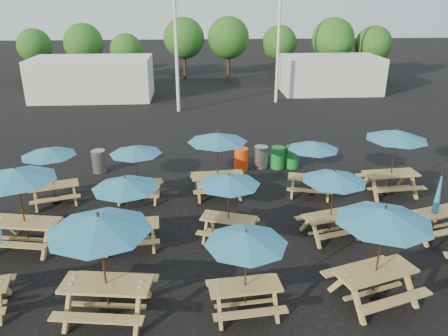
{
  "coord_description": "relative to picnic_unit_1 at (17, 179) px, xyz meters",
  "views": [
    {
      "loc": [
        -0.97,
        -12.82,
        6.86
      ],
      "look_at": [
        0.0,
        1.5,
        1.1
      ],
      "focal_mm": 35.0,
      "sensor_mm": 36.0,
      "label": 1
    }
  ],
  "objects": [
    {
      "name": "tree_7",
      "position": [
        19.53,
        24.42,
        0.86
      ],
      "size": [
        2.95,
        2.95,
        4.48
      ],
      "color": "#382314",
      "rests_on": "ground"
    },
    {
      "name": "tree_6",
      "position": [
        16.13,
        24.39,
        1.29
      ],
      "size": [
        3.38,
        3.38,
        5.13
      ],
      "color": "#382314",
      "rests_on": "ground"
    },
    {
      "name": "picnic_unit_7",
      "position": [
        5.84,
        0.07,
        -0.34
      ],
      "size": [
        2.33,
        2.33,
        2.08
      ],
      "rotation": [
        0.0,
        0.0,
        -0.33
      ],
      "color": "tan",
      "rests_on": "ground"
    },
    {
      "name": "picnic_unit_13",
      "position": [
        12.05,
        -0.1,
        -1.22
      ],
      "size": [
        2.08,
        1.92,
        2.22
      ],
      "rotation": [
        0.0,
        0.0,
        0.27
      ],
      "color": "tan",
      "rests_on": "ground"
    },
    {
      "name": "picnic_unit_2",
      "position": [
        -0.04,
        2.85,
        -0.34
      ],
      "size": [
        2.3,
        2.3,
        2.08
      ],
      "rotation": [
        0.0,
        0.0,
        0.31
      ],
      "color": "tan",
      "rests_on": "ground"
    },
    {
      "name": "tree_3",
      "position": [
        4.15,
        26.21,
        1.27
      ],
      "size": [
        3.36,
        3.36,
        5.09
      ],
      "color": "#382314",
      "rests_on": "ground"
    },
    {
      "name": "waste_bin_4",
      "position": [
        8.96,
        5.63,
        -1.67
      ],
      "size": [
        0.57,
        0.57,
        0.92
      ],
      "primitive_type": "cylinder",
      "color": "#177F2D",
      "rests_on": "ground"
    },
    {
      "name": "event_tent_1",
      "position": [
        14.9,
        20.5,
        -0.83
      ],
      "size": [
        7.0,
        4.0,
        2.6
      ],
      "primitive_type": "cube",
      "color": "silver",
      "rests_on": "ground"
    },
    {
      "name": "tree_4",
      "position": [
        7.8,
        25.75,
        1.32
      ],
      "size": [
        3.41,
        3.41,
        5.17
      ],
      "color": "#382314",
      "rests_on": "ground"
    },
    {
      "name": "event_tent_0",
      "position": [
        -2.1,
        19.5,
        -0.73
      ],
      "size": [
        8.0,
        4.0,
        2.8
      ],
      "primitive_type": "cube",
      "color": "silver",
      "rests_on": "ground"
    },
    {
      "name": "mast_1",
      "position": [
        10.4,
        17.5,
        3.87
      ],
      "size": [
        0.2,
        0.2,
        12.0
      ],
      "primitive_type": "cylinder",
      "color": "silver",
      "rests_on": "ground"
    },
    {
      "name": "picnic_unit_4",
      "position": [
        2.96,
        -0.14,
        -0.28
      ],
      "size": [
        2.06,
        2.06,
        2.15
      ],
      "rotation": [
        0.0,
        0.0,
        0.09
      ],
      "color": "tan",
      "rests_on": "ground"
    },
    {
      "name": "picnic_unit_10",
      "position": [
        8.9,
        0.0,
        -0.3
      ],
      "size": [
        2.31,
        2.31,
        2.13
      ],
      "rotation": [
        0.0,
        0.0,
        0.27
      ],
      "color": "tan",
      "rests_on": "ground"
    },
    {
      "name": "waste_bin_3",
      "position": [
        8.34,
        5.6,
        -1.67
      ],
      "size": [
        0.57,
        0.57,
        0.92
      ],
      "primitive_type": "cylinder",
      "color": "#177F2D",
      "rests_on": "ground"
    },
    {
      "name": "ground",
      "position": [
        5.9,
        1.5,
        -2.13
      ],
      "size": [
        120.0,
        120.0,
        0.0
      ],
      "primitive_type": "plane",
      "color": "black",
      "rests_on": "ground"
    },
    {
      "name": "mast_0",
      "position": [
        3.9,
        15.5,
        3.87
      ],
      "size": [
        0.2,
        0.2,
        12.0
      ],
      "primitive_type": "cylinder",
      "color": "silver",
      "rests_on": "ground"
    },
    {
      "name": "picnic_unit_6",
      "position": [
        5.96,
        -3.18,
        -0.32
      ],
      "size": [
        2.03,
        2.03,
        2.11
      ],
      "rotation": [
        0.0,
        0.0,
        0.1
      ],
      "color": "tan",
      "rests_on": "ground"
    },
    {
      "name": "picnic_unit_9",
      "position": [
        9.08,
        -2.99,
        -0.0
      ],
      "size": [
        2.73,
        2.73,
        2.47
      ],
      "rotation": [
        0.0,
        0.0,
        0.31
      ],
      "color": "tan",
      "rests_on": "ground"
    },
    {
      "name": "picnic_unit_1",
      "position": [
        0.0,
        0.0,
        0.0
      ],
      "size": [
        2.53,
        2.53,
        2.47
      ],
      "rotation": [
        0.0,
        0.0,
        -0.18
      ],
      "color": "tan",
      "rests_on": "ground"
    },
    {
      "name": "waste_bin_0",
      "position": [
        0.94,
        5.67,
        -1.67
      ],
      "size": [
        0.57,
        0.57,
        0.92
      ],
      "primitive_type": "cylinder",
      "color": "gray",
      "rests_on": "ground"
    },
    {
      "name": "tree_5",
      "position": [
        12.12,
        26.17,
        0.84
      ],
      "size": [
        2.94,
        2.94,
        4.45
      ],
      "color": "#382314",
      "rests_on": "ground"
    },
    {
      "name": "tree_2",
      "position": [
        -0.49,
        25.15,
        0.49
      ],
      "size": [
        2.59,
        2.59,
        3.93
      ],
      "color": "#382314",
      "rests_on": "ground"
    },
    {
      "name": "picnic_unit_5",
      "position": [
        2.86,
        2.93,
        -0.36
      ],
      "size": [
        1.9,
        1.9,
        2.05
      ],
      "rotation": [
        0.0,
        0.0,
        -0.05
      ],
      "color": "tan",
      "rests_on": "ground"
    },
    {
      "name": "waste_bin_1",
      "position": [
        6.79,
        5.54,
        -1.67
      ],
      "size": [
        0.57,
        0.57,
        0.92
      ],
      "primitive_type": "cylinder",
      "color": "#ED3F0D",
      "rests_on": "ground"
    },
    {
      "name": "picnic_unit_11",
      "position": [
        9.04,
        2.93,
        -0.35
      ],
      "size": [
        2.23,
        2.23,
        2.07
      ],
      "rotation": [
        0.0,
        0.0,
        -0.26
      ],
      "color": "tan",
      "rests_on": "ground"
    },
    {
      "name": "tree_1",
      "position": [
        -3.84,
        25.4,
        1.02
      ],
      "size": [
        3.11,
        3.11,
        4.72
      ],
      "color": "#382314",
      "rests_on": "ground"
    },
    {
      "name": "picnic_unit_14",
      "position": [
        11.96,
        2.83,
        -0.02
      ],
      "size": [
        2.33,
        2.33,
        2.46
      ],
      "rotation": [
        0.0,
        0.0,
        0.08
      ],
      "color": "tan",
      "rests_on": "ground"
    },
    {
      "name": "picnic_unit_3",
      "position": [
        2.85,
        -3.1,
        0.08
      ],
      "size": [
        2.54,
        2.54,
        2.56
      ],
      "rotation": [
        0.0,
        0.0,
        -0.14
      ],
      "color": "tan",
      "rests_on": "ground"
    },
    {
      "name": "tree_0",
      "position": [
        -8.17,
        26.74,
        0.7
      ],
      "size": [
        2.8,
        2.8,
        4.24
      ],
      "color": "#382314",
      "rests_on": "ground"
    },
    {
      "name": "waste_bin_2",
      "position": [
        7.64,
        5.72,
        -1.67
      ],
      "size": [
        0.57,
        0.57,
        0.92
      ],
      "primitive_type": "cylinder",
      "color": "gray",
      "rests_on": "ground"
    },
    {
      "name": "picnic_unit_8",
      "position": [
        5.68,
        3.13,
        -0.07
      ],
      "size": [
        2.27,
        2.27,
        2.39
      ],
      "rotation": [
        0.0,
        0.0,
        0.08
      ],
      "color": "tan",
      "rests_on": "ground"
    }
  ]
}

